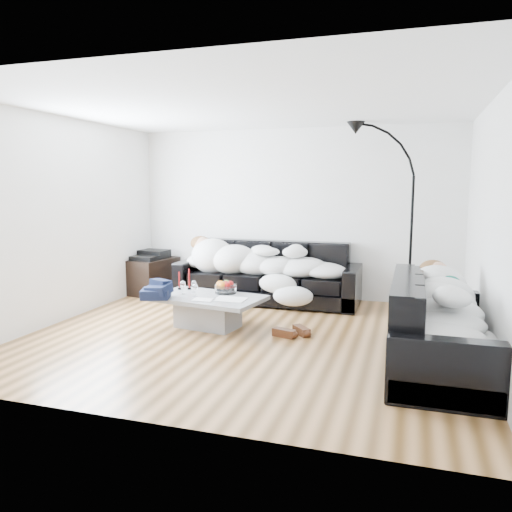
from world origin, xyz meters
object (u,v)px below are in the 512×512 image
(sleeper_right, at_px, (442,302))
(wine_glass_b, at_px, (183,288))
(sleeper_back, at_px, (267,259))
(fruit_bowl, at_px, (226,286))
(av_cabinet, at_px, (152,276))
(wine_glass_a, at_px, (194,286))
(wine_glass_c, at_px, (195,290))
(floor_lamp, at_px, (411,230))
(sofa_right, at_px, (441,323))
(coffee_table, at_px, (208,312))
(shoes, at_px, (292,331))
(sofa_back, at_px, (267,272))
(candle_left, at_px, (179,281))
(candle_right, at_px, (189,279))
(stereo, at_px, (151,255))

(sleeper_right, distance_m, wine_glass_b, 3.05)
(sleeper_back, xyz_separation_m, sleeper_right, (2.34, -2.08, -0.01))
(fruit_bowl, height_order, av_cabinet, av_cabinet)
(wine_glass_a, height_order, wine_glass_b, wine_glass_b)
(wine_glass_c, bearing_deg, floor_lamp, 32.28)
(wine_glass_a, bearing_deg, sofa_right, -14.35)
(coffee_table, distance_m, av_cabinet, 2.29)
(wine_glass_b, bearing_deg, sofa_right, -11.09)
(sleeper_right, height_order, shoes, sleeper_right)
(coffee_table, bearing_deg, fruit_bowl, 57.28)
(sofa_back, relative_size, coffee_table, 2.03)
(fruit_bowl, bearing_deg, candle_left, 177.69)
(fruit_bowl, bearing_deg, sleeper_back, 82.41)
(sleeper_right, xyz_separation_m, wine_glass_c, (-2.81, 0.55, -0.18))
(sleeper_back, xyz_separation_m, candle_left, (-0.82, -1.23, -0.15))
(candle_right, bearing_deg, av_cabinet, 134.84)
(sleeper_back, bearing_deg, wine_glass_c, -106.93)
(sofa_back, xyz_separation_m, stereo, (-1.97, 0.04, 0.18))
(coffee_table, distance_m, candle_right, 0.59)
(wine_glass_c, distance_m, shoes, 1.30)
(shoes, distance_m, av_cabinet, 3.19)
(wine_glass_a, distance_m, av_cabinet, 2.00)
(sofa_right, bearing_deg, coffee_table, 77.51)
(sleeper_back, relative_size, av_cabinet, 2.80)
(sleeper_back, bearing_deg, fruit_bowl, -97.59)
(sofa_right, xyz_separation_m, sleeper_right, (0.00, -0.00, 0.21))
(coffee_table, relative_size, wine_glass_b, 7.80)
(stereo, bearing_deg, shoes, -24.83)
(coffee_table, height_order, wine_glass_c, wine_glass_c)
(sleeper_right, xyz_separation_m, wine_glass_b, (-2.99, 0.59, -0.17))
(coffee_table, height_order, candle_right, candle_right)
(candle_right, distance_m, av_cabinet, 1.82)
(sleeper_back, xyz_separation_m, shoes, (0.77, -1.54, -0.60))
(wine_glass_c, bearing_deg, wine_glass_b, 169.72)
(av_cabinet, xyz_separation_m, stereo, (0.00, 0.00, 0.35))
(sofa_right, relative_size, stereo, 4.80)
(wine_glass_a, bearing_deg, sofa_back, 67.57)
(sleeper_right, distance_m, coffee_table, 2.76)
(sofa_right, xyz_separation_m, wine_glass_b, (-2.99, 0.59, 0.05))
(coffee_table, bearing_deg, shoes, -2.59)
(floor_lamp, bearing_deg, wine_glass_b, -161.80)
(wine_glass_b, relative_size, candle_left, 0.75)
(shoes, bearing_deg, fruit_bowl, -170.08)
(sleeper_right, relative_size, candle_left, 7.93)
(sofa_back, distance_m, candle_left, 1.53)
(sofa_back, bearing_deg, wine_glass_c, -106.43)
(wine_glass_a, relative_size, candle_left, 0.66)
(wine_glass_b, height_order, wine_glass_c, wine_glass_b)
(coffee_table, distance_m, wine_glass_c, 0.31)
(candle_right, distance_m, stereo, 1.80)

